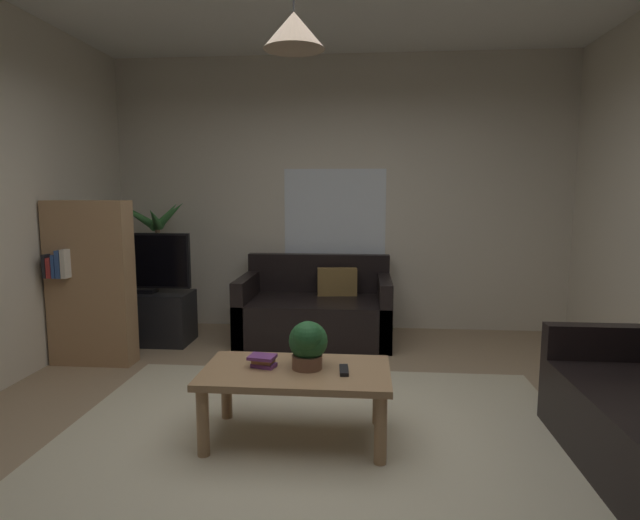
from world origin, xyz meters
The scene contains 16 objects.
floor centered at (0.00, 0.00, -0.01)m, with size 4.82×5.30×0.02m, color #9E8466.
rug centered at (0.00, -0.20, 0.00)m, with size 3.13×2.92×0.01m, color beige.
wall_back centered at (0.00, 2.68, 1.44)m, with size 4.94×0.06×2.88m, color beige.
window_pane centered at (-0.05, 2.65, 1.21)m, with size 1.08×0.01×1.01m, color white.
couch_under_window centered at (-0.20, 2.15, 0.27)m, with size 1.49×0.88×0.82m.
coffee_table centered at (-0.12, 0.04, 0.37)m, with size 1.10×0.61×0.43m.
book_on_table_0 centered at (-0.32, 0.06, 0.45)m, with size 0.14×0.09×0.02m, color #72387F.
book_on_table_1 centered at (-0.32, 0.07, 0.47)m, with size 0.12×0.09×0.03m, color #99663F.
book_on_table_2 centered at (-0.32, 0.06, 0.50)m, with size 0.15×0.12×0.02m, color #72387F.
remote_on_table_0 centered at (0.16, 0.02, 0.44)m, with size 0.05×0.16×0.02m, color black.
potted_plant_on_table centered at (-0.05, 0.07, 0.59)m, with size 0.23×0.25×0.29m.
tv_stand centered at (-1.86, 1.90, 0.25)m, with size 0.90×0.44×0.50m, color black.
tv centered at (-1.86, 1.88, 0.80)m, with size 0.94×0.16×0.58m.
potted_palm_corner centered at (-1.89, 2.32, 0.58)m, with size 0.78×0.63×1.40m.
bookshelf_corner centered at (-2.04, 1.26, 0.70)m, with size 0.70×0.31×1.40m.
pendant_lamp centered at (-0.12, 0.04, 2.34)m, with size 0.34×0.34×0.64m.
Camera 1 is at (0.27, -2.85, 1.47)m, focal length 28.85 mm.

